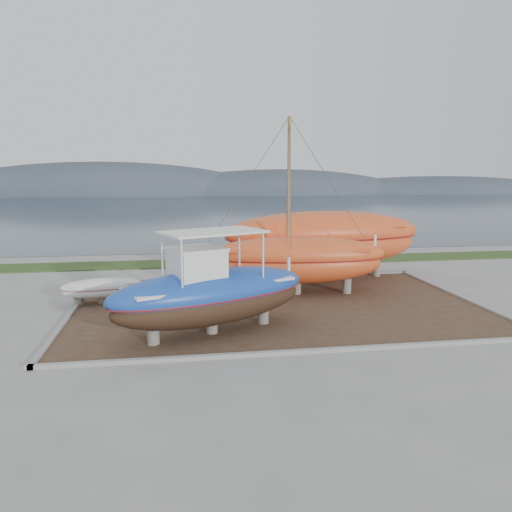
{
  "coord_description": "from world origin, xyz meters",
  "views": [
    {
      "loc": [
        -4.44,
        -17.81,
        6.09
      ],
      "look_at": [
        -1.0,
        4.0,
        2.38
      ],
      "focal_mm": 35.0,
      "sensor_mm": 36.0,
      "label": 1
    }
  ],
  "objects": [
    {
      "name": "curb_frame",
      "position": [
        0.0,
        4.0,
        0.07
      ],
      "size": [
        18.6,
        12.6,
        0.15
      ],
      "primitive_type": null,
      "color": "gray",
      "rests_on": "ground"
    },
    {
      "name": "white_dinghy",
      "position": [
        -7.98,
        5.68,
        0.62
      ],
      "size": [
        3.92,
        1.99,
        1.12
      ],
      "primitive_type": null,
      "rotation": [
        0.0,
        0.0,
        0.16
      ],
      "color": "white",
      "rests_on": "dirt_patch"
    },
    {
      "name": "blue_caique",
      "position": [
        -3.26,
        0.45,
        2.01
      ],
      "size": [
        8.43,
        5.55,
        3.9
      ],
      "primitive_type": null,
      "rotation": [
        0.0,
        0.0,
        0.41
      ],
      "color": "#1B47AC",
      "rests_on": "dirt_patch"
    },
    {
      "name": "grass_strip",
      "position": [
        0.0,
        15.5,
        0.04
      ],
      "size": [
        44.0,
        3.0,
        0.08
      ],
      "primitive_type": "cube",
      "color": "#284219",
      "rests_on": "ground"
    },
    {
      "name": "sea",
      "position": [
        0.0,
        70.0,
        0.0
      ],
      "size": [
        260.0,
        100.0,
        0.04
      ],
      "primitive_type": null,
      "color": "#1C2E38",
      "rests_on": "ground"
    },
    {
      "name": "orange_sailboat",
      "position": [
        1.37,
        5.97,
        4.39
      ],
      "size": [
        9.07,
        3.47,
        8.66
      ],
      "primitive_type": null,
      "rotation": [
        0.0,
        0.0,
        -0.1
      ],
      "color": "#D24D20",
      "rests_on": "dirt_patch"
    },
    {
      "name": "dirt_patch",
      "position": [
        0.0,
        4.0,
        0.03
      ],
      "size": [
        18.0,
        12.0,
        0.06
      ],
      "primitive_type": "cube",
      "color": "#422D1E",
      "rests_on": "ground"
    },
    {
      "name": "mountain_ridge",
      "position": [
        0.0,
        125.0,
        0.0
      ],
      "size": [
        200.0,
        36.0,
        20.0
      ],
      "primitive_type": null,
      "color": "#333D49",
      "rests_on": "ground"
    },
    {
      "name": "orange_bare_hull",
      "position": [
        3.73,
        9.27,
        1.94
      ],
      "size": [
        11.71,
        4.24,
        3.77
      ],
      "primitive_type": null,
      "rotation": [
        0.0,
        0.0,
        0.07
      ],
      "color": "#D24D20",
      "rests_on": "dirt_patch"
    },
    {
      "name": "ground",
      "position": [
        0.0,
        0.0,
        0.0
      ],
      "size": [
        140.0,
        140.0,
        0.0
      ],
      "primitive_type": "plane",
      "color": "gray",
      "rests_on": "ground"
    }
  ]
}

